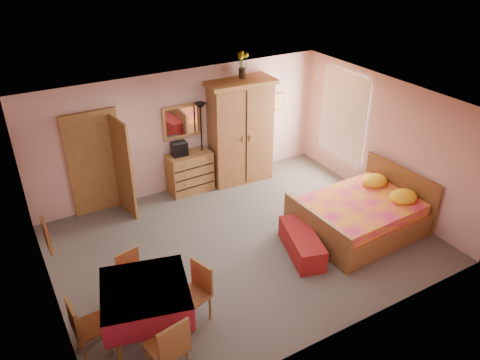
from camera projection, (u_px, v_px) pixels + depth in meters
floor at (243, 243)px, 8.54m from camera, size 6.50×6.50×0.00m
ceiling at (244, 108)px, 7.29m from camera, size 6.50×6.50×0.00m
wall_back at (184, 131)px, 9.81m from camera, size 6.50×0.10×2.60m
wall_front at (342, 263)px, 6.02m from camera, size 6.50×0.10×2.60m
wall_left at (42, 238)px, 6.49m from camera, size 0.10×5.00×2.60m
wall_right at (384, 142)px, 9.34m from camera, size 0.10×5.00×2.60m
doorway at (95, 164)px, 9.09m from camera, size 1.06×0.12×2.15m
window at (343, 116)px, 10.16m from camera, size 0.08×1.40×1.95m
picture_left at (47, 235)px, 5.86m from camera, size 0.04×0.32×0.42m
picture_back at (278, 101)px, 10.70m from camera, size 0.30×0.04×0.40m
chest_of_drawers at (190, 172)px, 10.02m from camera, size 0.95×0.50×0.88m
wall_mirror at (183, 121)px, 9.64m from camera, size 0.89×0.06×0.70m
stereo at (179, 149)px, 9.68m from camera, size 0.32×0.24×0.29m
floor_lamp at (202, 147)px, 9.92m from camera, size 0.33×0.33×1.94m
wardrobe at (240, 132)px, 10.17m from camera, size 1.52×0.86×2.30m
sunflower_vase at (242, 65)px, 9.62m from camera, size 0.24×0.24×0.56m
bed at (360, 207)px, 8.66m from camera, size 2.30×1.84×1.03m
bench at (302, 243)px, 8.19m from camera, size 0.81×1.34×0.42m
dining_table at (147, 311)px, 6.47m from camera, size 1.42×1.42×0.85m
chair_south at (167, 346)px, 5.85m from camera, size 0.52×0.52×0.99m
chair_north at (135, 279)px, 7.05m from camera, size 0.46×0.46×0.85m
chair_west at (90, 326)px, 6.17m from camera, size 0.45×0.45×0.93m
chair_east at (193, 295)px, 6.70m from camera, size 0.53×0.53×0.92m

